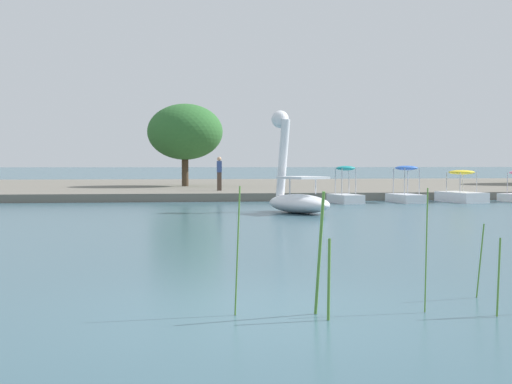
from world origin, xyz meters
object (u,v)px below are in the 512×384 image
at_px(pedal_boat_teal, 345,193).
at_px(tree_broadleaf_behind_dock, 185,132).
at_px(pedal_boat_yellow, 461,193).
at_px(pedal_boat_blue, 406,191).
at_px(swan_boat, 296,191).
at_px(person_on_path, 219,173).

height_order(pedal_boat_teal, tree_broadleaf_behind_dock, tree_broadleaf_behind_dock).
height_order(pedal_boat_teal, pedal_boat_yellow, pedal_boat_teal).
bearing_deg(pedal_boat_blue, tree_broadleaf_behind_dock, 130.62).
relative_size(swan_boat, person_on_path, 2.15).
xyz_separation_m(pedal_boat_yellow, person_on_path, (-10.35, 4.56, 0.81)).
xyz_separation_m(pedal_boat_teal, pedal_boat_yellow, (5.24, 0.17, 0.00)).
bearing_deg(pedal_boat_yellow, pedal_boat_teal, -178.19).
bearing_deg(person_on_path, pedal_boat_blue, -29.98).
xyz_separation_m(pedal_boat_teal, tree_broadleaf_behind_dock, (-6.72, 11.23, 3.11)).
distance_m(tree_broadleaf_behind_dock, person_on_path, 7.09).
height_order(pedal_boat_teal, pedal_boat_blue, pedal_boat_blue).
bearing_deg(swan_boat, pedal_boat_teal, 59.87).
bearing_deg(pedal_boat_yellow, swan_boat, -146.69).
bearing_deg(tree_broadleaf_behind_dock, pedal_boat_yellow, -42.76).
relative_size(pedal_boat_yellow, tree_broadleaf_behind_dock, 0.41).
distance_m(pedal_boat_blue, tree_broadleaf_behind_dock, 14.85).
relative_size(pedal_boat_blue, person_on_path, 1.25).
distance_m(pedal_boat_blue, pedal_boat_yellow, 2.50).
xyz_separation_m(swan_boat, pedal_boat_teal, (3.08, 5.30, -0.33)).
height_order(pedal_boat_yellow, tree_broadleaf_behind_dock, tree_broadleaf_behind_dock).
xyz_separation_m(pedal_boat_blue, tree_broadleaf_behind_dock, (-9.47, 11.04, 3.02)).
xyz_separation_m(swan_boat, pedal_boat_blue, (5.82, 5.49, -0.24)).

